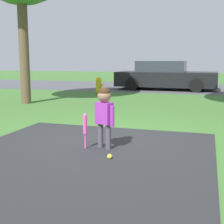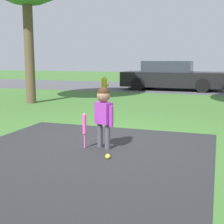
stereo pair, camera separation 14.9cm
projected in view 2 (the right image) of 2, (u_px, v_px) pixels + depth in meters
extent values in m
plane|color=#3D6B2D|center=(102.00, 140.00, 5.41)|extent=(60.00, 60.00, 0.00)
cube|color=#262628|center=(16.00, 200.00, 3.07)|extent=(3.69, 7.00, 0.01)
cube|color=#4C4C51|center=(179.00, 88.00, 15.52)|extent=(40.00, 6.00, 0.01)
cylinder|color=#4C4751|center=(100.00, 135.00, 4.91)|extent=(0.08, 0.08, 0.39)
cylinder|color=#4C4751|center=(108.00, 137.00, 4.80)|extent=(0.08, 0.08, 0.39)
cube|color=purple|center=(104.00, 113.00, 4.79)|extent=(0.30, 0.24, 0.34)
cylinder|color=purple|center=(96.00, 114.00, 4.91)|extent=(0.07, 0.07, 0.32)
cylinder|color=purple|center=(111.00, 116.00, 4.69)|extent=(0.07, 0.07, 0.32)
sphere|color=#997051|center=(104.00, 96.00, 4.75)|extent=(0.20, 0.20, 0.20)
sphere|color=#382314|center=(104.00, 93.00, 4.74)|extent=(0.19, 0.19, 0.19)
sphere|color=#E54CA5|center=(85.00, 147.00, 4.87)|extent=(0.03, 0.03, 0.03)
cylinder|color=#E54CA5|center=(85.00, 141.00, 4.86)|extent=(0.03, 0.03, 0.24)
cylinder|color=#E54CA5|center=(84.00, 124.00, 4.81)|extent=(0.06, 0.06, 0.29)
sphere|color=#E54CA5|center=(84.00, 115.00, 4.79)|extent=(0.06, 0.06, 0.06)
sphere|color=yellow|center=(108.00, 156.00, 4.35)|extent=(0.07, 0.07, 0.07)
cylinder|color=yellow|center=(104.00, 86.00, 13.02)|extent=(0.24, 0.24, 0.56)
sphere|color=yellow|center=(104.00, 80.00, 12.98)|extent=(0.22, 0.22, 0.22)
cylinder|color=yellow|center=(104.00, 91.00, 13.06)|extent=(0.29, 0.29, 0.04)
cylinder|color=yellow|center=(107.00, 85.00, 12.97)|extent=(0.11, 0.08, 0.08)
cube|color=black|center=(172.00, 79.00, 14.38)|extent=(4.53, 1.85, 0.66)
cube|color=#2D333D|center=(168.00, 66.00, 14.36)|extent=(2.18, 1.62, 0.50)
cylinder|color=black|center=(205.00, 83.00, 14.83)|extent=(0.59, 0.18, 0.59)
cylinder|color=black|center=(202.00, 86.00, 13.10)|extent=(0.59, 0.18, 0.59)
cylinder|color=black|center=(147.00, 81.00, 15.73)|extent=(0.59, 0.18, 0.59)
cylinder|color=black|center=(138.00, 84.00, 14.01)|extent=(0.59, 0.18, 0.59)
cylinder|color=brown|center=(29.00, 43.00, 9.71)|extent=(0.30, 0.30, 3.79)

